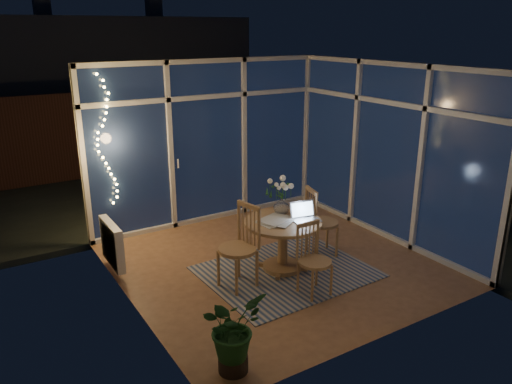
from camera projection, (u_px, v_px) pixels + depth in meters
floor at (276, 263)px, 6.78m from camera, size 4.00×4.00×0.00m
ceiling at (278, 67)px, 5.97m from camera, size 4.00×4.00×0.00m
wall_back at (207, 142)px, 7.99m from camera, size 4.00×0.04×2.60m
wall_front at (394, 220)px, 4.76m from camera, size 4.00×0.04×2.60m
wall_left at (123, 198)px, 5.37m from camera, size 0.04×4.00×2.60m
wall_right at (389, 152)px, 7.37m from camera, size 0.04×4.00×2.60m
window_wall_back at (208, 143)px, 7.96m from camera, size 4.00×0.10×2.60m
window_wall_right at (387, 152)px, 7.35m from camera, size 0.10×4.00×2.60m
radiator at (112, 244)px, 6.41m from camera, size 0.10×0.70×0.58m
fairy_lights at (105, 141)px, 7.00m from camera, size 0.24×0.10×1.85m
garden_patio at (169, 174)px, 11.09m from camera, size 12.00×6.00×0.10m
garden_fence at (136, 130)px, 10.94m from camera, size 11.00×0.08×1.80m
neighbour_roof at (106, 61)px, 13.10m from camera, size 7.00×3.00×2.20m
garden_shrubs at (134, 179)px, 8.99m from camera, size 0.90×0.90×0.90m
rug at (286, 272)px, 6.53m from camera, size 2.13×1.73×0.01m
dining_table at (283, 245)px, 6.51m from camera, size 1.04×1.04×0.69m
chair_left at (237, 247)px, 6.01m from camera, size 0.58×0.58×1.06m
chair_right at (322, 221)px, 6.89m from camera, size 0.57×0.57×1.00m
chair_front at (315, 260)px, 5.86m from camera, size 0.41×0.41×0.89m
laptop at (307, 212)px, 6.36m from camera, size 0.39×0.35×0.25m
flower_vase at (281, 206)px, 6.62m from camera, size 0.21×0.21×0.21m
bowl at (300, 211)px, 6.69m from camera, size 0.16×0.16×0.04m
newspapers at (277, 221)px, 6.37m from camera, size 0.50×0.44×0.02m
phone at (282, 222)px, 6.36m from camera, size 0.11×0.06×0.01m
potted_plant at (233, 336)px, 4.54m from camera, size 0.67×0.63×0.76m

